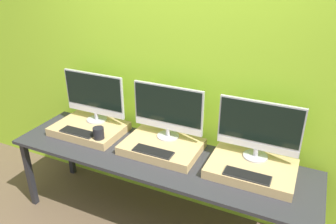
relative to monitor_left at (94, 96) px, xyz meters
name	(u,v)px	position (x,y,z in m)	size (l,w,h in m)	color
wall_back	(178,76)	(0.76, 0.21, 0.24)	(8.00, 0.04, 2.60)	#9ED12D
workbench	(157,161)	(0.76, -0.21, -0.39)	(2.59, 0.69, 0.73)	#2D2D33
wooden_riser_left	(89,129)	(0.00, -0.12, -0.29)	(0.65, 0.46, 0.07)	tan
monitor_left	(94,96)	(0.00, 0.00, 0.00)	(0.63, 0.19, 0.47)	#B2B2B7
keyboard_left	(78,132)	(0.00, -0.28, -0.25)	(0.34, 0.12, 0.01)	#2D2D2D
mug	(99,133)	(0.23, -0.28, -0.20)	(0.09, 0.09, 0.10)	black
wooden_riser_center	(162,147)	(0.76, -0.12, -0.29)	(0.65, 0.46, 0.07)	tan
monitor_center	(168,110)	(0.76, 0.00, 0.00)	(0.63, 0.19, 0.47)	#B2B2B7
keyboard_center	(153,151)	(0.76, -0.28, -0.25)	(0.34, 0.12, 0.01)	#2D2D2D
wooden_riser_right	(251,169)	(1.52, -0.12, -0.29)	(0.65, 0.46, 0.07)	tan
monitor_right	(259,128)	(1.52, 0.00, 0.00)	(0.63, 0.19, 0.47)	#B2B2B7
keyboard_right	(247,175)	(1.52, -0.28, -0.25)	(0.34, 0.12, 0.01)	#2D2D2D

